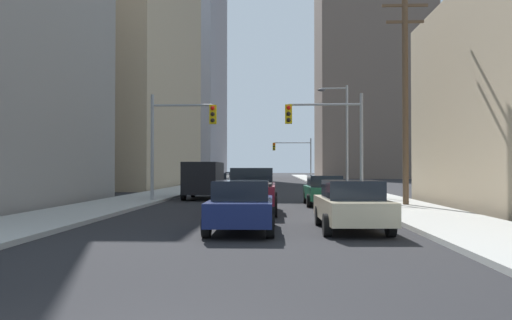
% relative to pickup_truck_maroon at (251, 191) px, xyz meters
% --- Properties ---
extents(sidewalk_left, '(3.61, 160.00, 0.15)m').
position_rel_pickup_truck_maroon_xyz_m(sidewalk_left, '(-7.07, 33.88, -0.86)').
color(sidewalk_left, '#9E9E99').
rests_on(sidewalk_left, ground).
extents(sidewalk_right, '(3.61, 160.00, 0.15)m').
position_rel_pickup_truck_maroon_xyz_m(sidewalk_right, '(6.92, 33.88, -0.86)').
color(sidewalk_right, '#9E9E99').
rests_on(sidewalk_right, ground).
extents(pickup_truck_maroon, '(2.20, 5.40, 1.90)m').
position_rel_pickup_truck_maroon_xyz_m(pickup_truck_maroon, '(0.00, 0.00, 0.00)').
color(pickup_truck_maroon, maroon).
rests_on(pickup_truck_maroon, ground).
extents(cargo_van_black, '(2.16, 5.25, 2.26)m').
position_rel_pickup_truck_maroon_xyz_m(cargo_van_black, '(-3.44, 9.42, 0.35)').
color(cargo_van_black, black).
rests_on(cargo_van_black, ground).
extents(sedan_navy, '(1.95, 4.22, 1.52)m').
position_rel_pickup_truck_maroon_xyz_m(sedan_navy, '(0.04, -6.17, -0.16)').
color(sedan_navy, '#141E4C').
rests_on(sedan_navy, ground).
extents(sedan_beige, '(1.95, 4.26, 1.52)m').
position_rel_pickup_truck_maroon_xyz_m(sedan_beige, '(3.33, -5.80, -0.16)').
color(sedan_beige, '#C6B793').
rests_on(sedan_beige, ground).
extents(sedan_green, '(1.95, 4.26, 1.52)m').
position_rel_pickup_truck_maroon_xyz_m(sedan_green, '(3.49, 4.25, -0.16)').
color(sedan_green, '#195938').
rests_on(sedan_green, ground).
extents(sedan_grey, '(1.95, 4.23, 1.52)m').
position_rel_pickup_truck_maroon_xyz_m(sedan_grey, '(-3.61, 18.11, -0.16)').
color(sedan_grey, slate).
rests_on(sedan_grey, ground).
extents(sedan_silver, '(1.95, 4.20, 1.52)m').
position_rel_pickup_truck_maroon_xyz_m(sedan_silver, '(-3.43, 30.25, -0.16)').
color(sedan_silver, '#B7BABF').
rests_on(sedan_silver, ground).
extents(traffic_signal_near_left, '(3.68, 0.44, 6.00)m').
position_rel_pickup_truck_maroon_xyz_m(traffic_signal_near_left, '(-4.30, 6.20, 3.10)').
color(traffic_signal_near_left, gray).
rests_on(traffic_signal_near_left, ground).
extents(traffic_signal_near_right, '(4.27, 0.44, 6.00)m').
position_rel_pickup_truck_maroon_xyz_m(traffic_signal_near_right, '(3.88, 6.20, 3.13)').
color(traffic_signal_near_right, gray).
rests_on(traffic_signal_near_right, ground).
extents(traffic_signal_far_right, '(5.31, 0.44, 6.00)m').
position_rel_pickup_truck_maroon_xyz_m(traffic_signal_far_right, '(3.40, 45.94, 3.18)').
color(traffic_signal_far_right, gray).
rests_on(traffic_signal_far_right, ground).
extents(utility_pole_right, '(2.20, 0.28, 10.38)m').
position_rel_pickup_truck_maroon_xyz_m(utility_pole_right, '(7.28, 3.10, 4.54)').
color(utility_pole_right, brown).
rests_on(utility_pole_right, ground).
extents(street_lamp_right, '(2.06, 0.32, 7.50)m').
position_rel_pickup_truck_maroon_xyz_m(street_lamp_right, '(5.51, 12.39, 3.57)').
color(street_lamp_right, gray).
rests_on(street_lamp_right, ground).
extents(building_left_mid_office, '(24.98, 27.33, 26.17)m').
position_rel_pickup_truck_maroon_xyz_m(building_left_mid_office, '(-21.70, 31.03, 12.15)').
color(building_left_mid_office, tan).
rests_on(building_left_mid_office, ground).
extents(building_left_far_tower, '(18.13, 26.29, 53.79)m').
position_rel_pickup_truck_maroon_xyz_m(building_left_far_tower, '(-18.79, 71.21, 25.96)').
color(building_left_far_tower, '#93939E').
rests_on(building_left_far_tower, ground).
extents(building_right_far_highrise, '(21.14, 18.36, 67.49)m').
position_rel_pickup_truck_maroon_xyz_m(building_right_far_highrise, '(19.84, 76.43, 32.81)').
color(building_right_far_highrise, '#66564C').
rests_on(building_right_far_highrise, ground).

